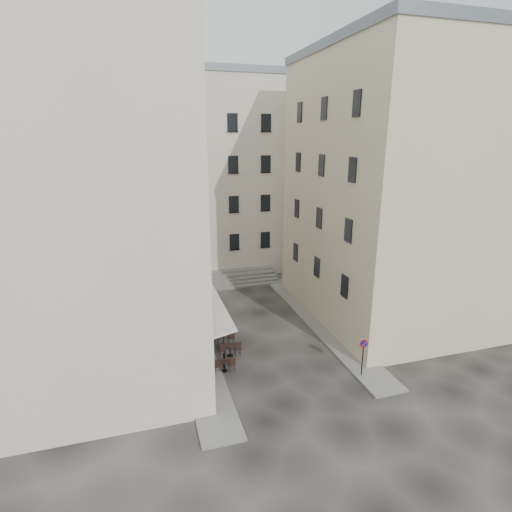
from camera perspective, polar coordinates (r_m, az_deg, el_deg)
name	(u,v)px	position (r m, az deg, el deg)	size (l,w,h in m)	color
ground	(272,351)	(25.49, 2.32, -13.43)	(90.00, 90.00, 0.00)	black
sidewalk_left	(191,331)	(28.04, -9.28, -10.56)	(2.00, 22.00, 0.12)	slate
sidewalk_right	(318,321)	(29.46, 8.84, -9.16)	(2.00, 18.00, 0.12)	slate
building_left	(74,184)	(24.23, -24.51, 9.35)	(12.20, 16.20, 20.60)	beige
building_right	(398,188)	(30.34, 19.66, 9.10)	(12.20, 14.20, 18.60)	beige
building_back	(202,174)	(40.51, -7.74, 11.51)	(18.20, 10.20, 18.60)	beige
cafe_storefront	(199,326)	(24.59, -8.11, -9.83)	(1.74, 7.30, 3.50)	#42090C
stone_steps	(228,279)	(36.37, -4.05, -3.35)	(9.00, 3.15, 0.80)	#63605D
bollard_near	(224,360)	(23.65, -4.58, -14.57)	(0.12, 0.12, 0.98)	black
bollard_mid	(213,332)	(26.66, -6.19, -10.81)	(0.12, 0.12, 0.98)	black
bollard_far	(204,311)	(29.78, -7.43, -7.82)	(0.12, 0.12, 0.98)	black
no_parking_sign	(363,350)	(22.95, 15.08, -12.88)	(0.53, 0.15, 2.36)	black
bistro_table_a	(225,365)	(23.40, -4.52, -15.23)	(1.18, 0.55, 0.83)	black
bistro_table_b	(230,349)	(24.77, -3.76, -13.13)	(1.34, 0.63, 0.94)	black
bistro_table_c	(223,338)	(26.03, -4.70, -11.57)	(1.37, 0.64, 0.96)	black
bistro_table_d	(217,324)	(27.82, -5.53, -9.71)	(1.29, 0.61, 0.91)	black
bistro_table_e	(214,321)	(28.35, -6.05, -9.23)	(1.26, 0.59, 0.89)	black
pedestrian	(214,329)	(26.38, -6.03, -10.36)	(0.61, 0.40, 1.67)	black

